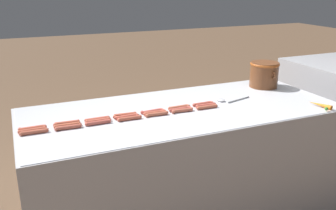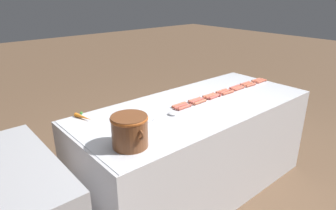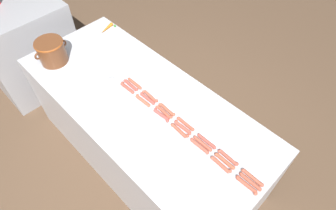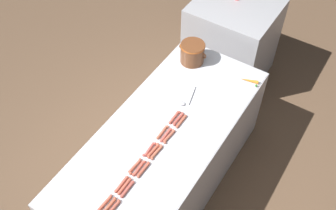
% 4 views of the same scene
% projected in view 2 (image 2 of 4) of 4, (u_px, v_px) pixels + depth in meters
% --- Properties ---
extents(ground_plane, '(20.00, 20.00, 0.00)m').
position_uv_depth(ground_plane, '(194.00, 186.00, 2.81)').
color(ground_plane, brown).
extents(griddle_counter, '(0.91, 2.14, 0.84)m').
position_uv_depth(griddle_counter, '(196.00, 148.00, 2.65)').
color(griddle_counter, '#BCBCC1').
rests_on(griddle_counter, ground_plane).
extents(hot_dog_0, '(0.03, 0.16, 0.02)m').
position_uv_depth(hot_dog_0, '(261.00, 81.00, 3.08)').
color(hot_dog_0, '#BD543E').
rests_on(hot_dog_0, griddle_counter).
extents(hot_dog_1, '(0.03, 0.16, 0.02)m').
position_uv_depth(hot_dog_1, '(251.00, 85.00, 2.96)').
color(hot_dog_1, '#BC5640').
rests_on(hot_dog_1, griddle_counter).
extents(hot_dog_2, '(0.03, 0.16, 0.02)m').
position_uv_depth(hot_dog_2, '(239.00, 89.00, 2.85)').
color(hot_dog_2, '#BF5643').
rests_on(hot_dog_2, griddle_counter).
extents(hot_dog_3, '(0.03, 0.16, 0.02)m').
position_uv_depth(hot_dog_3, '(228.00, 93.00, 2.74)').
color(hot_dog_3, '#B7553E').
rests_on(hot_dog_3, griddle_counter).
extents(hot_dog_4, '(0.03, 0.16, 0.02)m').
position_uv_depth(hot_dog_4, '(214.00, 97.00, 2.63)').
color(hot_dog_4, '#BD5047').
rests_on(hot_dog_4, griddle_counter).
extents(hot_dog_5, '(0.03, 0.16, 0.02)m').
position_uv_depth(hot_dog_5, '(199.00, 102.00, 2.52)').
color(hot_dog_5, '#B65E44').
rests_on(hot_dog_5, griddle_counter).
extents(hot_dog_6, '(0.03, 0.16, 0.02)m').
position_uv_depth(hot_dog_6, '(184.00, 107.00, 2.41)').
color(hot_dog_6, '#B75141').
rests_on(hot_dog_6, griddle_counter).
extents(hot_dog_7, '(0.03, 0.16, 0.02)m').
position_uv_depth(hot_dog_7, '(259.00, 80.00, 3.11)').
color(hot_dog_7, '#B3543D').
rests_on(hot_dog_7, griddle_counter).
extents(hot_dog_8, '(0.03, 0.16, 0.02)m').
position_uv_depth(hot_dog_8, '(248.00, 84.00, 2.99)').
color(hot_dog_8, '#B85A3E').
rests_on(hot_dog_8, griddle_counter).
extents(hot_dog_9, '(0.02, 0.16, 0.02)m').
position_uv_depth(hot_dog_9, '(237.00, 88.00, 2.88)').
color(hot_dog_9, '#B95641').
rests_on(hot_dog_9, griddle_counter).
extents(hot_dog_10, '(0.03, 0.16, 0.02)m').
position_uv_depth(hot_dog_10, '(225.00, 92.00, 2.77)').
color(hot_dog_10, '#BE5544').
rests_on(hot_dog_10, griddle_counter).
extents(hot_dog_11, '(0.03, 0.16, 0.02)m').
position_uv_depth(hot_dog_11, '(211.00, 96.00, 2.65)').
color(hot_dog_11, '#BB563F').
rests_on(hot_dog_11, griddle_counter).
extents(hot_dog_12, '(0.03, 0.16, 0.02)m').
position_uv_depth(hot_dog_12, '(197.00, 101.00, 2.55)').
color(hot_dog_12, '#B75146').
rests_on(hot_dog_12, griddle_counter).
extents(hot_dog_13, '(0.03, 0.16, 0.02)m').
position_uv_depth(hot_dog_13, '(181.00, 106.00, 2.43)').
color(hot_dog_13, '#B64F43').
rests_on(hot_dog_13, griddle_counter).
extents(hot_dog_14, '(0.03, 0.16, 0.02)m').
position_uv_depth(hot_dog_14, '(256.00, 80.00, 3.12)').
color(hot_dog_14, '#B75840').
rests_on(hot_dog_14, griddle_counter).
extents(hot_dog_15, '(0.03, 0.16, 0.02)m').
position_uv_depth(hot_dog_15, '(245.00, 83.00, 3.01)').
color(hot_dog_15, '#B35341').
rests_on(hot_dog_15, griddle_counter).
extents(hot_dog_16, '(0.03, 0.16, 0.02)m').
position_uv_depth(hot_dog_16, '(235.00, 87.00, 2.90)').
color(hot_dog_16, '#B34F43').
rests_on(hot_dog_16, griddle_counter).
extents(hot_dog_17, '(0.03, 0.16, 0.02)m').
position_uv_depth(hot_dog_17, '(221.00, 91.00, 2.79)').
color(hot_dog_17, '#B8553F').
rests_on(hot_dog_17, griddle_counter).
extents(hot_dog_18, '(0.03, 0.16, 0.02)m').
position_uv_depth(hot_dog_18, '(209.00, 95.00, 2.67)').
color(hot_dog_18, '#B45A41').
rests_on(hot_dog_18, griddle_counter).
extents(hot_dog_19, '(0.03, 0.16, 0.02)m').
position_uv_depth(hot_dog_19, '(195.00, 100.00, 2.56)').
color(hot_dog_19, '#B15843').
rests_on(hot_dog_19, griddle_counter).
extents(hot_dog_20, '(0.02, 0.16, 0.02)m').
position_uv_depth(hot_dog_20, '(179.00, 105.00, 2.46)').
color(hot_dog_20, '#BC5B41').
rests_on(hot_dog_20, griddle_counter).
extents(bean_pot, '(0.29, 0.23, 0.20)m').
position_uv_depth(bean_pot, '(130.00, 130.00, 1.80)').
color(bean_pot, brown).
rests_on(bean_pot, griddle_counter).
extents(serving_spoon, '(0.11, 0.27, 0.02)m').
position_uv_depth(serving_spoon, '(167.00, 115.00, 2.26)').
color(serving_spoon, '#B7B7BC').
rests_on(serving_spoon, griddle_counter).
extents(carrot, '(0.18, 0.08, 0.03)m').
position_uv_depth(carrot, '(83.00, 117.00, 2.21)').
color(carrot, orange).
rests_on(carrot, griddle_counter).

